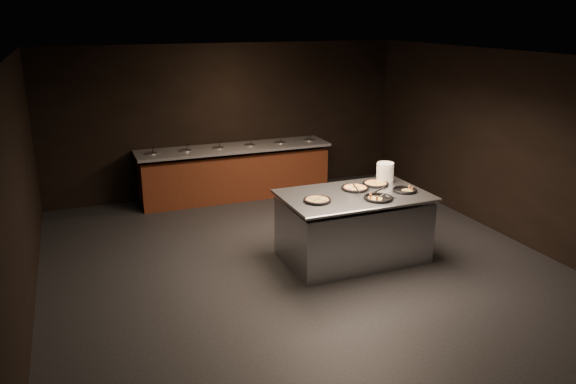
# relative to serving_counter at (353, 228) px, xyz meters

# --- Properties ---
(room) EXTENTS (7.02, 8.02, 2.92)m
(room) POSITION_rel_serving_counter_xyz_m (-0.79, -0.18, 0.98)
(room) COLOR black
(room) RESTS_ON ground
(salad_bar) EXTENTS (3.70, 0.83, 1.18)m
(salad_bar) POSITION_rel_serving_counter_xyz_m (-0.79, 3.38, -0.03)
(salad_bar) COLOR #512613
(salad_bar) RESTS_ON ground
(serving_counter) EXTENTS (2.07, 1.33, 0.99)m
(serving_counter) POSITION_rel_serving_counter_xyz_m (0.00, 0.00, 0.00)
(serving_counter) COLOR silver
(serving_counter) RESTS_ON ground
(plate_stack) EXTENTS (0.26, 0.26, 0.29)m
(plate_stack) POSITION_rel_serving_counter_xyz_m (0.72, 0.37, 0.66)
(plate_stack) COLOR white
(plate_stack) RESTS_ON serving_counter
(pan_veggie_whole) EXTENTS (0.38, 0.38, 0.04)m
(pan_veggie_whole) POSITION_rel_serving_counter_xyz_m (-0.63, -0.12, 0.54)
(pan_veggie_whole) COLOR black
(pan_veggie_whole) RESTS_ON serving_counter
(pan_cheese_whole) EXTENTS (0.40, 0.40, 0.04)m
(pan_cheese_whole) POSITION_rel_serving_counter_xyz_m (0.11, 0.19, 0.54)
(pan_cheese_whole) COLOR black
(pan_cheese_whole) RESTS_ON serving_counter
(pan_cheese_slices_a) EXTENTS (0.39, 0.39, 0.04)m
(pan_cheese_slices_a) POSITION_rel_serving_counter_xyz_m (0.50, 0.27, 0.54)
(pan_cheese_slices_a) COLOR black
(pan_cheese_slices_a) RESTS_ON serving_counter
(pan_cheese_slices_b) EXTENTS (0.41, 0.41, 0.04)m
(pan_cheese_slices_b) POSITION_rel_serving_counter_xyz_m (0.20, -0.33, 0.54)
(pan_cheese_slices_b) COLOR black
(pan_cheese_slices_b) RESTS_ON serving_counter
(pan_veggie_slices) EXTENTS (0.36, 0.36, 0.04)m
(pan_veggie_slices) POSITION_rel_serving_counter_xyz_m (0.73, -0.15, 0.54)
(pan_veggie_slices) COLOR black
(pan_veggie_slices) RESTS_ON serving_counter
(server_left) EXTENTS (0.11, 0.32, 0.16)m
(server_left) POSITION_rel_serving_counter_xyz_m (0.01, 0.05, 0.59)
(server_left) COLOR silver
(server_left) RESTS_ON serving_counter
(server_right) EXTENTS (0.35, 0.15, 0.17)m
(server_right) POSITION_rel_serving_counter_xyz_m (0.27, -0.30, 0.60)
(server_right) COLOR silver
(server_right) RESTS_ON serving_counter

